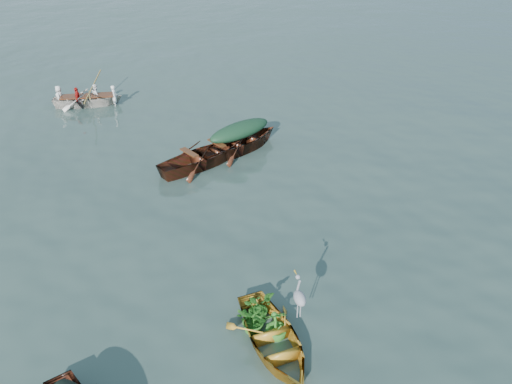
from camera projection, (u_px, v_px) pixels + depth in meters
The scene contains 11 objects.
ground at pixel (245, 246), 12.30m from camera, with size 140.00×140.00×0.00m, color #354B44.
yellow_dinghy at pixel (273, 347), 9.57m from camera, with size 1.35×3.11×0.84m, color #C17E25.
green_tarp_boat at pixel (240, 151), 16.86m from camera, with size 1.37×4.41×1.03m, color #512713.
open_wooden_boat at pixel (204, 165), 15.98m from camera, with size 1.37×4.39×1.03m, color #531E14.
rowed_boat at pixel (89, 106), 20.43m from camera, with size 1.15×3.82×0.88m, color white.
green_tarp_cover at pixel (240, 130), 16.46m from camera, with size 0.76×2.43×0.52m, color #15351E.
thwart_benches at pixel (203, 150), 15.70m from camera, with size 0.82×2.20×0.04m, color #482410, non-canonical shape.
heron at pixel (299, 304), 9.34m from camera, with size 0.28×0.40×0.92m, color #96989E, non-canonical shape.
dinghy_weeds at pixel (263, 301), 9.65m from camera, with size 0.70×0.90×0.60m, color #23651A.
rowers at pixel (85, 86), 20.01m from camera, with size 1.03×2.68×0.76m, color white.
oars at pixel (87, 95), 20.19m from camera, with size 2.60×0.60×0.06m, color olive, non-canonical shape.
Camera 1 is at (-2.19, -9.61, 7.49)m, focal length 35.00 mm.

